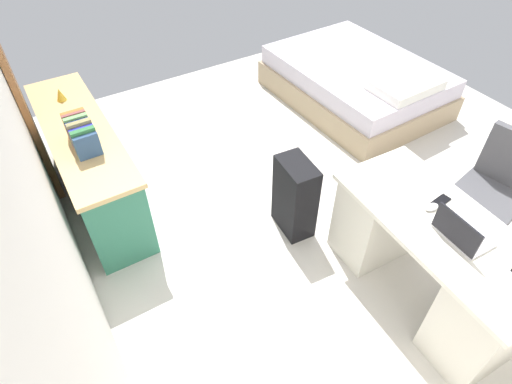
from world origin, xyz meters
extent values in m
plane|color=beige|center=(0.00, 0.00, 0.00)|extent=(5.38, 5.38, 0.00)
cube|color=silver|center=(0.00, 2.14, 1.43)|extent=(4.38, 0.10, 2.85)
cube|color=#936038|center=(1.64, 2.06, 1.02)|extent=(0.88, 0.05, 2.04)
cube|color=silver|center=(-1.16, 0.08, 0.72)|extent=(1.47, 0.73, 0.04)
cube|color=beige|center=(-1.65, 0.10, 0.35)|extent=(0.43, 0.61, 0.71)
cube|color=beige|center=(-0.67, 0.06, 0.35)|extent=(0.43, 0.61, 0.71)
cylinder|color=black|center=(-1.01, -0.68, 0.02)|extent=(0.52, 0.52, 0.04)
cylinder|color=black|center=(-1.01, -0.68, 0.21)|extent=(0.06, 0.06, 0.42)
cube|color=#4C4C51|center=(-1.01, -0.68, 0.46)|extent=(0.54, 0.54, 0.08)
cube|color=#2D7056|center=(1.04, 1.76, 0.36)|extent=(1.76, 0.44, 0.71)
cube|color=tan|center=(1.04, 1.76, 0.73)|extent=(1.80, 0.48, 0.04)
cube|color=#275F49|center=(0.65, 1.54, 0.20)|extent=(0.67, 0.01, 0.25)
cube|color=#275F49|center=(1.44, 1.54, 0.20)|extent=(0.67, 0.01, 0.25)
cube|color=tan|center=(1.11, -1.25, 0.14)|extent=(1.94, 1.45, 0.28)
cube|color=silver|center=(1.11, -1.25, 0.38)|extent=(1.88, 1.39, 0.20)
cube|color=white|center=(0.44, -1.27, 0.53)|extent=(0.50, 0.69, 0.10)
cube|color=black|center=(-0.15, 0.48, 0.34)|extent=(0.38, 0.25, 0.68)
cube|color=#B7B7BC|center=(-1.28, 0.06, 0.75)|extent=(0.32, 0.23, 0.02)
cube|color=black|center=(-1.27, 0.17, 0.85)|extent=(0.31, 0.03, 0.19)
ellipsoid|color=white|center=(-1.02, 0.05, 0.76)|extent=(0.06, 0.10, 0.03)
cube|color=black|center=(-1.00, -0.06, 0.75)|extent=(0.08, 0.14, 0.01)
cube|color=#2F4D77|center=(0.62, 1.76, 0.85)|extent=(0.04, 0.17, 0.19)
cube|color=#2F703D|center=(0.66, 1.76, 0.86)|extent=(0.04, 0.17, 0.21)
cube|color=#2A2EAD|center=(0.70, 1.76, 0.86)|extent=(0.03, 0.17, 0.21)
cube|color=olive|center=(0.74, 1.76, 0.87)|extent=(0.04, 0.17, 0.23)
cube|color=#87397C|center=(0.78, 1.76, 0.85)|extent=(0.03, 0.17, 0.19)
cube|color=navy|center=(0.82, 1.76, 0.85)|extent=(0.03, 0.17, 0.19)
cube|color=#6EAB60|center=(0.86, 1.76, 0.86)|extent=(0.04, 0.17, 0.21)
cube|color=brown|center=(0.90, 1.76, 0.86)|extent=(0.03, 0.17, 0.21)
cube|color=#B06428|center=(0.94, 1.76, 0.86)|extent=(0.04, 0.17, 0.21)
cone|color=gold|center=(1.52, 1.76, 0.81)|extent=(0.08, 0.08, 0.11)
camera|label=1|loc=(-2.04, 1.99, 2.72)|focal=29.88mm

